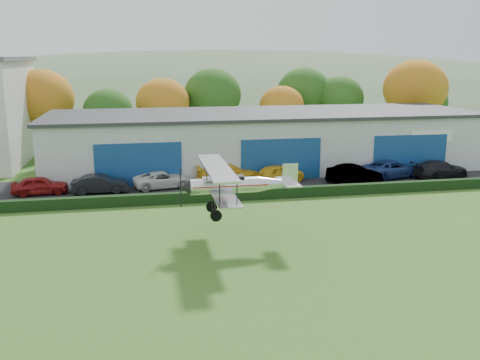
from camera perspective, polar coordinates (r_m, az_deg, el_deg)
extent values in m
plane|color=#396B21|center=(24.44, 6.81, -12.06)|extent=(300.00, 300.00, 0.00)
cube|color=black|center=(44.40, 2.25, -0.37)|extent=(48.00, 9.00, 0.05)
cube|color=black|center=(39.79, 3.84, -1.42)|extent=(46.00, 0.60, 0.80)
cube|color=#B2B7BC|center=(51.06, 2.66, 4.23)|extent=(40.00, 12.00, 5.00)
cube|color=#2D3033|center=(50.72, 2.69, 7.19)|extent=(40.60, 12.60, 0.30)
cube|color=navy|center=(43.80, -10.87, 1.60)|extent=(7.00, 0.12, 3.60)
cube|color=navy|center=(45.42, 4.45, 2.20)|extent=(7.00, 0.12, 3.60)
cube|color=navy|center=(49.95, 17.86, 2.60)|extent=(7.00, 0.12, 3.60)
cylinder|color=#3D2614|center=(62.44, -20.23, 4.20)|extent=(0.36, 0.36, 3.15)
ellipsoid|color=#A95614|center=(61.97, -20.56, 8.27)|extent=(6.84, 6.84, 6.16)
cylinder|color=#3D2614|center=(59.79, -13.85, 3.93)|extent=(0.36, 0.36, 2.45)
ellipsoid|color=#1E4C14|center=(59.36, -14.04, 7.23)|extent=(5.32, 5.32, 4.79)
cylinder|color=#3D2614|center=(61.73, -8.20, 4.62)|extent=(0.36, 0.36, 2.80)
ellipsoid|color=#A95614|center=(61.29, -8.32, 8.28)|extent=(6.08, 6.08, 5.47)
cylinder|color=#3D2614|center=(64.25, -2.93, 5.22)|extent=(0.36, 0.36, 3.15)
ellipsoid|color=#1E4C14|center=(63.79, -2.98, 9.19)|extent=(6.84, 6.84, 6.16)
cylinder|color=#3D2614|center=(63.99, 4.46, 4.85)|extent=(0.36, 0.36, 2.45)
ellipsoid|color=#A95614|center=(63.59, 4.52, 7.94)|extent=(5.32, 5.32, 4.79)
cylinder|color=#3D2614|center=(68.38, 10.52, 5.35)|extent=(0.36, 0.36, 2.80)
ellipsoid|color=#1E4C14|center=(67.97, 10.66, 8.66)|extent=(6.08, 6.08, 5.47)
cylinder|color=#3D2614|center=(68.15, 18.07, 5.20)|extent=(0.36, 0.36, 3.50)
ellipsoid|color=#A95614|center=(67.71, 18.36, 9.35)|extent=(7.60, 7.60, 6.84)
cylinder|color=#3D2614|center=(73.64, 19.27, 5.24)|extent=(0.36, 0.36, 2.45)
ellipsoid|color=#1E4C14|center=(73.29, 19.48, 7.92)|extent=(5.32, 5.32, 4.79)
cylinder|color=#3D2614|center=(68.88, 6.80, 5.68)|extent=(0.36, 0.36, 3.15)
ellipsoid|color=#1E4C14|center=(68.45, 6.90, 9.38)|extent=(6.84, 6.84, 6.16)
ellipsoid|color=#4C6642|center=(165.28, -1.54, 4.12)|extent=(320.00, 196.00, 56.00)
ellipsoid|color=#4C6642|center=(189.06, 19.99, 6.16)|extent=(240.00, 126.00, 36.00)
imported|color=maroon|center=(43.41, -20.76, -0.54)|extent=(4.28, 1.96, 1.42)
imported|color=black|center=(42.41, -14.82, -0.41)|extent=(4.36, 1.55, 1.43)
imported|color=silver|center=(43.12, -8.26, 0.04)|extent=(5.11, 3.10, 1.32)
imported|color=gold|center=(44.18, -1.19, 0.68)|extent=(5.58, 2.37, 1.61)
imported|color=gold|center=(44.47, 4.21, 0.70)|extent=(4.98, 3.54, 1.57)
imported|color=gray|center=(45.09, 12.22, 0.60)|extent=(4.99, 3.35, 1.55)
imported|color=navy|center=(48.18, 16.04, 1.18)|extent=(6.12, 4.02, 1.57)
imported|color=black|center=(49.50, 20.76, 1.12)|extent=(5.52, 3.03, 1.52)
cylinder|color=silver|center=(29.59, -1.72, -0.61)|extent=(3.82, 0.92, 0.90)
cone|color=silver|center=(30.20, 3.94, -0.36)|extent=(2.22, 0.92, 0.90)
cone|color=black|center=(29.34, -5.89, -0.80)|extent=(0.51, 0.91, 0.90)
cube|color=#A51406|center=(29.62, -1.15, -0.49)|extent=(4.23, 0.95, 0.06)
cube|color=black|center=(29.57, -0.77, 0.23)|extent=(1.21, 0.61, 0.25)
cube|color=silver|center=(29.63, -2.10, -1.19)|extent=(1.29, 7.24, 0.10)
cube|color=silver|center=(29.30, -2.51, 1.36)|extent=(1.39, 7.64, 0.10)
cylinder|color=black|center=(26.89, -2.22, -1.18)|extent=(0.06, 0.06, 1.31)
cylinder|color=black|center=(27.04, -0.32, -1.09)|extent=(0.06, 0.06, 1.31)
cylinder|color=black|center=(31.94, -3.63, 1.09)|extent=(0.06, 0.06, 1.31)
cylinder|color=black|center=(32.06, -2.02, 1.16)|extent=(0.06, 0.06, 1.31)
cylinder|color=black|center=(29.03, -2.40, 0.54)|extent=(0.06, 0.22, 0.75)
cylinder|color=black|center=(29.71, -2.60, 0.83)|extent=(0.06, 0.22, 0.75)
cylinder|color=black|center=(29.31, -2.74, -2.48)|extent=(0.07, 0.70, 1.23)
cylinder|color=black|center=(30.13, -2.97, -2.05)|extent=(0.07, 0.70, 1.23)
cylinder|color=black|center=(29.88, -2.85, -3.38)|extent=(0.08, 1.91, 0.07)
cylinder|color=black|center=(29.02, -2.60, -3.88)|extent=(0.64, 0.14, 0.64)
cylinder|color=black|center=(30.74, -3.08, -2.91)|extent=(0.64, 0.14, 0.64)
cylinder|color=black|center=(30.44, 5.21, -0.76)|extent=(0.37, 0.06, 0.42)
cube|color=silver|center=(30.37, 5.22, -0.21)|extent=(0.92, 2.62, 0.06)
cube|color=silver|center=(30.28, 5.42, 0.73)|extent=(0.90, 0.06, 1.11)
cube|color=black|center=(29.32, -6.42, -0.82)|extent=(0.06, 0.12, 2.21)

